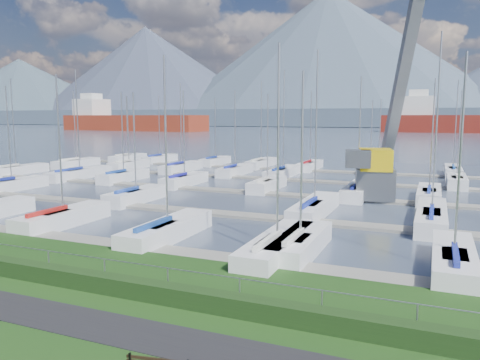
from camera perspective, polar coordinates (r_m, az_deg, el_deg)
The scene contains 10 objects.
path at distance 17.80m, azimuth -19.74°, elevation -15.77°, with size 160.00×2.00×0.04m, color black.
water at distance 275.23m, azimuth 20.44°, elevation 5.76°, with size 800.00×540.00×0.20m, color #424D60.
hedge at distance 19.52m, azimuth -14.53°, elevation -12.35°, with size 80.00×0.70×0.70m, color #1C3513.
fence at distance 19.55m, azimuth -13.90°, elevation -9.67°, with size 0.04×0.04×80.00m, color gray.
foothill at distance 345.09m, azimuth 20.99°, elevation 7.11°, with size 900.00×80.00×12.00m, color #475668.
mountains at distance 421.42m, azimuth 22.63°, elevation 12.60°, with size 1190.00×360.00×115.00m.
docks at distance 43.03m, azimuth 7.21°, elevation -1.92°, with size 90.00×41.60×0.25m.
crane at distance 42.87m, azimuth 17.09°, elevation 5.22°, with size 6.65×13.19×22.35m.
cargo_ship_west at distance 248.95m, azimuth -13.66°, elevation 6.82°, with size 80.88×24.59×21.50m.
sailboat_fleet at distance 45.14m, azimuth 5.80°, elevation 5.67°, with size 76.02×49.55×13.31m.
Camera 1 is at (11.25, -14.90, 6.98)m, focal length 35.00 mm.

